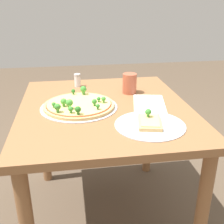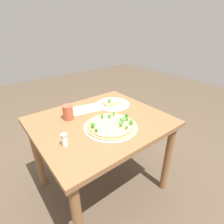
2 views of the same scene
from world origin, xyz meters
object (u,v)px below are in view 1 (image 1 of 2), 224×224
(pizza_tray_whole, at_px, (79,105))
(pizza_tray_slice, at_px, (150,123))
(condiment_shaker, at_px, (77,80))
(dining_table, at_px, (105,124))
(drinking_cup, at_px, (130,83))

(pizza_tray_whole, relative_size, pizza_tray_slice, 1.25)
(pizza_tray_whole, height_order, condiment_shaker, condiment_shaker)
(condiment_shaker, bearing_deg, pizza_tray_slice, -154.42)
(dining_table, bearing_deg, pizza_tray_slice, -146.93)
(pizza_tray_slice, xyz_separation_m, condiment_shaker, (0.61, 0.29, 0.03))
(dining_table, xyz_separation_m, condiment_shaker, (0.36, 0.13, 0.15))
(pizza_tray_whole, xyz_separation_m, drinking_cup, (0.19, -0.30, 0.04))
(pizza_tray_whole, bearing_deg, drinking_cup, -58.00)
(dining_table, distance_m, drinking_cup, 0.30)
(pizza_tray_slice, distance_m, condiment_shaker, 0.68)
(drinking_cup, bearing_deg, pizza_tray_slice, 179.74)
(dining_table, relative_size, pizza_tray_whole, 2.54)
(pizza_tray_whole, bearing_deg, pizza_tray_slice, -129.97)
(pizza_tray_whole, distance_m, pizza_tray_slice, 0.40)
(pizza_tray_slice, bearing_deg, pizza_tray_whole, 50.03)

